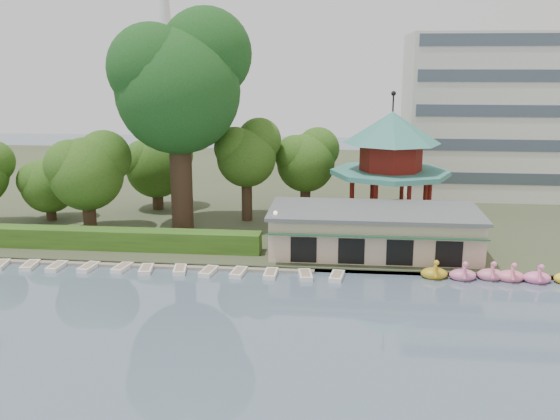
# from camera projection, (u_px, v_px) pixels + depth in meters

# --- Properties ---
(ground_plane) EXTENTS (220.00, 220.00, 0.00)m
(ground_plane) POSITION_uv_depth(u_px,v_px,m) (213.00, 366.00, 35.88)
(ground_plane) COLOR slate
(ground_plane) RESTS_ON ground
(shore) EXTENTS (220.00, 70.00, 0.40)m
(shore) POSITION_uv_depth(u_px,v_px,m) (291.00, 186.00, 86.11)
(shore) COLOR #424930
(shore) RESTS_ON ground
(embankment) EXTENTS (220.00, 0.60, 0.30)m
(embankment) POSITION_uv_depth(u_px,v_px,m) (256.00, 267.00, 52.57)
(embankment) COLOR gray
(embankment) RESTS_ON ground
(dock) EXTENTS (34.00, 1.60, 0.24)m
(dock) POSITION_uv_depth(u_px,v_px,m) (118.00, 263.00, 53.68)
(dock) COLOR gray
(dock) RESTS_ON ground
(boathouse) EXTENTS (18.60, 9.39, 3.90)m
(boathouse) POSITION_uv_depth(u_px,v_px,m) (374.00, 230.00, 55.57)
(boathouse) COLOR beige
(boathouse) RESTS_ON shore
(pavilion) EXTENTS (12.40, 12.40, 13.50)m
(pavilion) POSITION_uv_depth(u_px,v_px,m) (391.00, 157.00, 63.86)
(pavilion) COLOR beige
(pavilion) RESTS_ON shore
(office_building) EXTENTS (38.00, 18.00, 20.00)m
(office_building) POSITION_uv_depth(u_px,v_px,m) (550.00, 121.00, 77.71)
(office_building) COLOR silver
(office_building) RESTS_ON shore
(hedge) EXTENTS (30.00, 2.00, 1.80)m
(hedge) POSITION_uv_depth(u_px,v_px,m) (98.00, 238.00, 56.89)
(hedge) COLOR #355E1B
(hedge) RESTS_ON shore
(lamp_post) EXTENTS (0.36, 0.36, 4.28)m
(lamp_post) POSITION_uv_depth(u_px,v_px,m) (275.00, 226.00, 53.31)
(lamp_post) COLOR black
(lamp_post) RESTS_ON shore
(big_tree) EXTENTS (13.42, 12.51, 21.93)m
(big_tree) POSITION_uv_depth(u_px,v_px,m) (180.00, 79.00, 60.42)
(big_tree) COLOR #3A281C
(big_tree) RESTS_ON shore
(small_trees) EXTENTS (39.86, 17.26, 10.88)m
(small_trees) POSITION_uv_depth(u_px,v_px,m) (145.00, 165.00, 66.02)
(small_trees) COLOR #3A281C
(small_trees) RESTS_ON shore
(swan_boats) EXTENTS (22.65, 2.14, 1.92)m
(swan_boats) POSITION_uv_depth(u_px,v_px,m) (556.00, 278.00, 49.31)
(swan_boats) COLOR gold
(swan_boats) RESTS_ON ground
(moored_rowboats) EXTENTS (34.86, 2.78, 0.36)m
(moored_rowboats) POSITION_uv_depth(u_px,v_px,m) (134.00, 269.00, 52.08)
(moored_rowboats) COLOR white
(moored_rowboats) RESTS_ON ground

